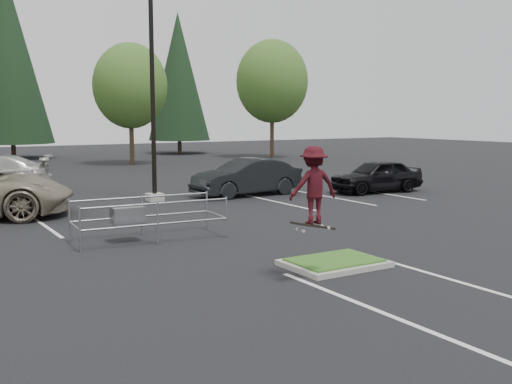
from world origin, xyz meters
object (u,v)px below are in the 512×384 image
skateboarder (314,186)px  decid_d (272,84)px  light_pole (152,86)px  car_r_black (376,176)px  conif_c (179,77)px  car_r_charc (247,177)px  conif_b (9,58)px  cart_corral (133,215)px  decid_c (130,89)px

skateboarder → decid_d: bearing=-112.1°
light_pole → car_r_black: bearing=-15.1°
light_pole → conif_c: (13.50, 27.50, 2.29)m
conif_c → car_r_charc: 30.18m
car_r_charc → car_r_black: car_r_charc is taller
decid_d → conif_c: (-3.99, 9.17, 0.94)m
conif_c → skateboarder: conif_c is taller
conif_c → car_r_black: conif_c is taller
conif_b → car_r_charc: 30.18m
cart_corral → skateboarder: 6.14m
conif_c → car_r_charc: size_ratio=2.61×
cart_corral → car_r_black: size_ratio=0.97×
decid_d → conif_b: 20.76m
light_pole → car_r_charc: light_pole is taller
decid_d → cart_corral: decid_d is taller
conif_c → car_r_charc: bearing=-108.7°
light_pole → car_r_charc: bearing=-7.1°
skateboarder → car_r_charc: 13.59m
car_r_charc → car_r_black: 5.88m
decid_c → skateboarder: size_ratio=4.80×
decid_c → conif_c: bearing=50.4°
car_r_black → decid_c: bearing=-164.3°
conif_b → decid_d: bearing=-29.5°
decid_d → cart_corral: bearing=-129.5°
cart_corral → car_r_black: 13.71m
light_pole → skateboarder: light_pole is taller
light_pole → skateboarder: size_ratio=5.79×
cart_corral → car_r_charc: bearing=45.3°
decid_c → conif_b: bearing=119.3°
conif_c → car_r_black: 30.94m
conif_b → cart_corral: (-2.96, -35.54, -7.13)m
conif_c → light_pole: bearing=-116.1°
cart_corral → decid_c: bearing=74.2°
cart_corral → light_pole: bearing=67.9°
light_pole → decid_c: size_ratio=1.21×
conif_c → decid_c: bearing=-129.6°
decid_d → cart_corral: 33.31m
light_pole → skateboarder: bearing=-97.6°
conif_c → cart_corral: 38.96m
light_pole → car_r_black: size_ratio=2.36×
car_r_charc → cart_corral: bearing=-50.8°
light_pole → conif_b: size_ratio=0.70×
car_r_charc → car_r_black: (5.50, -2.07, -0.06)m
light_pole → decid_d: light_pole is taller
conif_c → car_r_black: bearing=-97.6°
decid_c → conif_b: (-5.99, 10.67, 2.59)m
conif_c → cart_corral: conif_c is taller
skateboarder → car_r_black: (11.20, 10.21, -1.26)m
car_r_black → skateboarder: bearing=-43.1°
skateboarder → car_r_charc: size_ratio=0.36×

